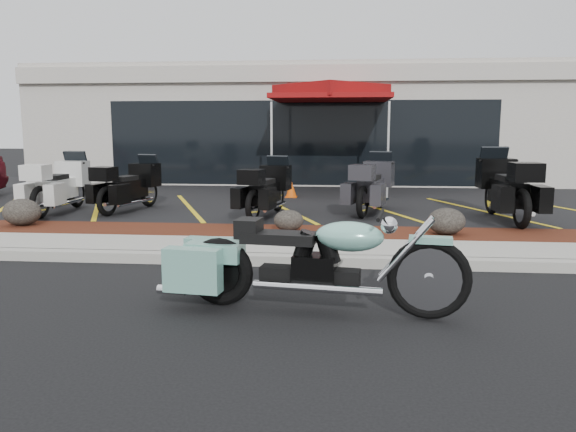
# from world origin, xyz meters

# --- Properties ---
(ground) EXTENTS (90.00, 90.00, 0.00)m
(ground) POSITION_xyz_m (0.00, 0.00, 0.00)
(ground) COLOR black
(ground) RESTS_ON ground
(curb) EXTENTS (24.00, 0.25, 0.15)m
(curb) POSITION_xyz_m (0.00, 0.90, 0.07)
(curb) COLOR gray
(curb) RESTS_ON ground
(sidewalk) EXTENTS (24.00, 1.20, 0.15)m
(sidewalk) POSITION_xyz_m (0.00, 1.60, 0.07)
(sidewalk) COLOR gray
(sidewalk) RESTS_ON ground
(mulch_bed) EXTENTS (24.00, 1.20, 0.16)m
(mulch_bed) POSITION_xyz_m (0.00, 2.80, 0.08)
(mulch_bed) COLOR black
(mulch_bed) RESTS_ON ground
(upper_lot) EXTENTS (26.00, 9.60, 0.15)m
(upper_lot) POSITION_xyz_m (0.00, 8.20, 0.07)
(upper_lot) COLOR black
(upper_lot) RESTS_ON ground
(dealership_building) EXTENTS (18.00, 8.16, 4.00)m
(dealership_building) POSITION_xyz_m (0.00, 14.47, 2.01)
(dealership_building) COLOR #A29C92
(dealership_building) RESTS_ON ground
(boulder_left) EXTENTS (0.71, 0.59, 0.50)m
(boulder_left) POSITION_xyz_m (-4.64, 2.87, 0.41)
(boulder_left) COLOR black
(boulder_left) RESTS_ON mulch_bed
(boulder_mid) EXTENTS (0.53, 0.44, 0.37)m
(boulder_mid) POSITION_xyz_m (0.37, 2.76, 0.35)
(boulder_mid) COLOR black
(boulder_mid) RESTS_ON mulch_bed
(boulder_right) EXTENTS (0.64, 0.53, 0.45)m
(boulder_right) POSITION_xyz_m (3.08, 2.69, 0.39)
(boulder_right) COLOR black
(boulder_right) RESTS_ON mulch_bed
(hero_cruiser) EXTENTS (3.28, 1.23, 1.13)m
(hero_cruiser) POSITION_xyz_m (2.18, -1.31, 0.56)
(hero_cruiser) COLOR #77BAA9
(hero_cruiser) RESTS_ON ground
(touring_white) EXTENTS (0.86, 2.23, 1.30)m
(touring_white) POSITION_xyz_m (-4.75, 5.32, 0.80)
(touring_white) COLOR silver
(touring_white) RESTS_ON upper_lot
(touring_black_front) EXTENTS (1.29, 2.23, 1.22)m
(touring_black_front) POSITION_xyz_m (-3.16, 5.62, 0.76)
(touring_black_front) COLOR black
(touring_black_front) RESTS_ON upper_lot
(touring_black_mid) EXTENTS (1.22, 2.22, 1.22)m
(touring_black_mid) POSITION_xyz_m (-0.10, 5.17, 0.76)
(touring_black_mid) COLOR black
(touring_black_mid) RESTS_ON upper_lot
(touring_grey) EXTENTS (1.43, 2.37, 1.29)m
(touring_grey) POSITION_xyz_m (2.17, 5.88, 0.80)
(touring_grey) COLOR #2C2C31
(touring_grey) RESTS_ON upper_lot
(touring_black_rear) EXTENTS (1.02, 2.49, 1.43)m
(touring_black_rear) POSITION_xyz_m (4.47, 5.16, 0.86)
(touring_black_rear) COLOR black
(touring_black_rear) RESTS_ON upper_lot
(traffic_cone) EXTENTS (0.37, 0.37, 0.46)m
(traffic_cone) POSITION_xyz_m (-0.02, 7.72, 0.38)
(traffic_cone) COLOR #CD4706
(traffic_cone) RESTS_ON upper_lot
(popup_canopy) EXTENTS (3.70, 3.70, 3.02)m
(popup_canopy) POSITION_xyz_m (0.97, 9.27, 2.89)
(popup_canopy) COLOR silver
(popup_canopy) RESTS_ON upper_lot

